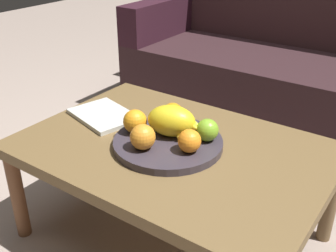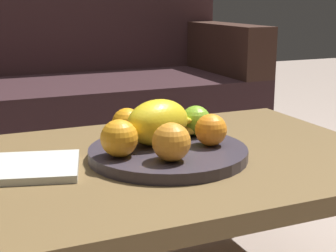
% 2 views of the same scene
% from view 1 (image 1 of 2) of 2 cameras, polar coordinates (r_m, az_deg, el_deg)
% --- Properties ---
extents(ground_plane, '(8.00, 8.00, 0.00)m').
position_cam_1_polar(ground_plane, '(1.58, 0.66, -14.90)').
color(ground_plane, gray).
extents(coffee_table, '(1.00, 0.70, 0.38)m').
position_cam_1_polar(coffee_table, '(1.38, 0.73, -4.18)').
color(coffee_table, brown).
rests_on(coffee_table, ground_plane).
extents(couch, '(1.70, 0.70, 0.90)m').
position_cam_1_polar(couch, '(2.35, 15.96, 7.35)').
color(couch, '#2D1B1E').
rests_on(couch, ground_plane).
extents(fruit_bowl, '(0.36, 0.36, 0.03)m').
position_cam_1_polar(fruit_bowl, '(1.34, 0.00, -2.38)').
color(fruit_bowl, '#362E38').
rests_on(fruit_bowl, coffee_table).
extents(melon_large_front, '(0.19, 0.15, 0.10)m').
position_cam_1_polar(melon_large_front, '(1.34, 0.48, 0.74)').
color(melon_large_front, yellow).
rests_on(melon_large_front, fruit_bowl).
extents(orange_front, '(0.07, 0.07, 0.07)m').
position_cam_1_polar(orange_front, '(1.43, 0.66, 1.78)').
color(orange_front, orange).
rests_on(orange_front, fruit_bowl).
extents(orange_left, '(0.07, 0.07, 0.07)m').
position_cam_1_polar(orange_left, '(1.26, 2.99, -2.08)').
color(orange_left, orange).
rests_on(orange_left, fruit_bowl).
extents(orange_right, '(0.08, 0.08, 0.08)m').
position_cam_1_polar(orange_right, '(1.27, -3.53, -1.53)').
color(orange_right, orange).
rests_on(orange_right, fruit_bowl).
extents(orange_back, '(0.08, 0.08, 0.08)m').
position_cam_1_polar(orange_back, '(1.37, -4.60, 0.64)').
color(orange_back, orange).
rests_on(orange_back, fruit_bowl).
extents(apple_front, '(0.07, 0.07, 0.07)m').
position_cam_1_polar(apple_front, '(1.32, 5.48, -0.56)').
color(apple_front, '#77AC28').
rests_on(apple_front, fruit_bowl).
extents(banana_bunch, '(0.18, 0.15, 0.06)m').
position_cam_1_polar(banana_bunch, '(1.37, 2.03, 0.26)').
color(banana_bunch, yellow).
rests_on(banana_bunch, fruit_bowl).
extents(magazine, '(0.29, 0.24, 0.02)m').
position_cam_1_polar(magazine, '(1.56, -8.90, 1.49)').
color(magazine, beige).
rests_on(magazine, coffee_table).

